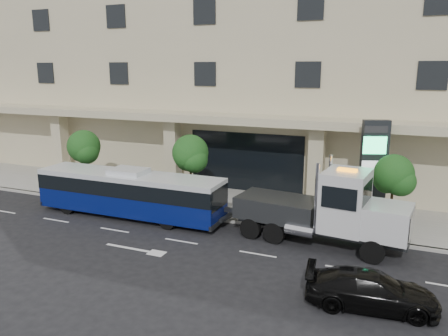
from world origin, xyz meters
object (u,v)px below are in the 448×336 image
(city_bus, at_px, (130,192))
(tow_truck, at_px, (327,210))
(black_sedan, at_px, (371,290))
(signage_pylon, at_px, (373,171))

(city_bus, xyz_separation_m, tow_truck, (11.16, 0.13, 0.31))
(city_bus, bearing_deg, black_sedan, -20.34)
(tow_truck, height_order, signage_pylon, signage_pylon)
(city_bus, height_order, black_sedan, city_bus)
(signage_pylon, bearing_deg, city_bus, 177.60)
(black_sedan, distance_m, signage_pylon, 9.40)
(tow_truck, relative_size, signage_pylon, 1.69)
(black_sedan, relative_size, signage_pylon, 0.83)
(city_bus, bearing_deg, tow_truck, 0.37)
(city_bus, relative_size, tow_truck, 1.19)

